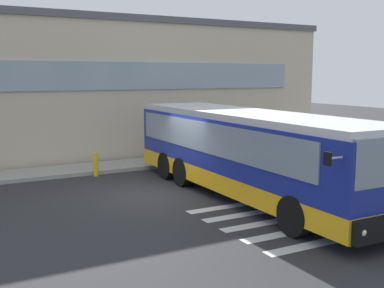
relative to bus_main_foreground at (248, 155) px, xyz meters
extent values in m
cube|color=#2B2B2D|center=(-2.31, 1.72, -1.34)|extent=(80.00, 90.00, 0.02)
cube|color=silver|center=(-0.31, -4.28, -1.33)|extent=(4.40, 0.36, 0.01)
cube|color=silver|center=(-0.31, -3.38, -1.33)|extent=(4.40, 0.36, 0.01)
cube|color=silver|center=(-0.31, -2.48, -1.33)|extent=(4.40, 0.36, 0.01)
cube|color=silver|center=(-0.31, -1.58, -1.33)|extent=(4.40, 0.36, 0.01)
cube|color=silver|center=(-0.31, -0.68, -1.33)|extent=(4.40, 0.36, 0.01)
cube|color=beige|center=(-2.31, 13.72, 1.74)|extent=(23.87, 12.00, 6.16)
cube|color=#56565B|center=(-2.31, 13.72, 4.97)|extent=(24.07, 12.20, 0.30)
cube|color=#8C9EAD|center=(-1.31, 7.68, 2.47)|extent=(17.87, 0.10, 1.20)
cube|color=#9E9B93|center=(-2.31, 6.52, -1.26)|extent=(27.87, 2.00, 0.15)
cube|color=navy|center=(0.00, 0.02, 0.09)|extent=(2.64, 10.92, 2.15)
cube|color=#F2AD19|center=(0.00, 0.02, -0.71)|extent=(2.68, 10.97, 0.55)
cube|color=silver|center=(0.00, 0.02, 1.27)|extent=(2.53, 10.72, 0.20)
cube|color=gray|center=(1.30, 0.31, 0.59)|extent=(0.12, 9.71, 0.95)
cube|color=gray|center=(-1.29, 0.33, 0.59)|extent=(0.12, 9.71, 0.95)
sphere|color=beige|center=(-1.07, -5.54, -0.68)|extent=(0.18, 0.18, 0.18)
cylinder|color=#B7B7BF|center=(-1.54, -5.17, 0.84)|extent=(0.40, 0.05, 0.05)
cube|color=black|center=(-1.74, -5.17, 0.84)|extent=(0.04, 0.20, 0.28)
cylinder|color=black|center=(1.15, -3.64, -0.83)|extent=(0.31, 1.00, 1.00)
cylinder|color=black|center=(-1.20, -3.62, -0.83)|extent=(0.31, 1.00, 1.00)
cylinder|color=black|center=(1.19, 2.27, -0.83)|extent=(0.31, 1.00, 1.00)
cylinder|color=black|center=(-1.16, 2.28, -0.83)|extent=(0.31, 1.00, 1.00)
cylinder|color=black|center=(1.20, 3.57, -0.83)|extent=(0.31, 1.00, 1.00)
cylinder|color=black|center=(-1.15, 3.58, -0.83)|extent=(0.31, 1.00, 1.00)
cylinder|color=yellow|center=(-3.32, 5.32, -0.88)|extent=(0.18, 0.18, 0.90)
camera|label=1|loc=(-8.60, -12.10, 2.51)|focal=44.48mm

